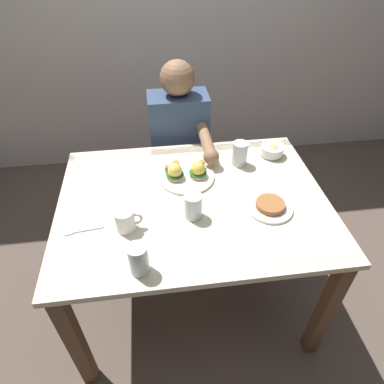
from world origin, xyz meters
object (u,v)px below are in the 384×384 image
fruit_bowl (272,150)px  water_glass_extra (193,207)px  side_plate (270,206)px  fork (81,231)px  diner_person (181,144)px  water_glass_far (240,155)px  dining_table (193,215)px  water_glass_near (139,260)px  eggs_benedict_plate (186,174)px  coffee_mug (126,220)px

fruit_bowl → water_glass_extra: water_glass_extra is taller
side_plate → fork: bearing=-178.1°
diner_person → water_glass_far: bearing=-54.4°
fork → water_glass_extra: (0.46, 0.03, 0.05)m
fork → diner_person: diner_person is taller
side_plate → dining_table: bearing=161.3°
water_glass_extra → diner_person: size_ratio=0.10×
side_plate → diner_person: size_ratio=0.18×
water_glass_extra → diner_person: bearing=88.4°
fruit_bowl → fork: (-0.93, -0.42, -0.03)m
dining_table → water_glass_near: size_ratio=9.75×
fruit_bowl → water_glass_extra: 0.62m
side_plate → diner_person: diner_person is taller
water_glass_near → water_glass_extra: bearing=47.7°
water_glass_extra → fruit_bowl: bearing=40.1°
dining_table → fruit_bowl: fruit_bowl is taller
water_glass_far → water_glass_extra: bearing=-129.4°
eggs_benedict_plate → fruit_bowl: bearing=16.2°
fruit_bowl → water_glass_far: size_ratio=0.97×
dining_table → side_plate: side_plate is taller
eggs_benedict_plate → water_glass_far: size_ratio=2.18×
water_glass_near → fruit_bowl: bearing=42.8°
eggs_benedict_plate → water_glass_extra: bearing=-90.4°
water_glass_extra → eggs_benedict_plate: bearing=89.6°
dining_table → eggs_benedict_plate: size_ratio=4.44×
dining_table → eggs_benedict_plate: bearing=94.8°
eggs_benedict_plate → diner_person: 0.46m
water_glass_extra → fork: bearing=-176.6°
eggs_benedict_plate → fruit_bowl: 0.49m
fruit_bowl → coffee_mug: coffee_mug is taller
fruit_bowl → side_plate: (-0.14, -0.40, -0.02)m
diner_person → fruit_bowl: bearing=-34.7°
coffee_mug → fork: size_ratio=0.71×
eggs_benedict_plate → water_glass_far: 0.29m
dining_table → coffee_mug: coffee_mug is taller
fork → side_plate: size_ratio=0.78×
eggs_benedict_plate → dining_table: bearing=-85.2°
eggs_benedict_plate → fruit_bowl: size_ratio=2.25×
water_glass_far → water_glass_extra: water_glass_far is taller
water_glass_far → eggs_benedict_plate: bearing=-163.5°
water_glass_extra → side_plate: 0.34m
fruit_bowl → water_glass_far: 0.20m
fruit_bowl → water_glass_near: water_glass_near is taller
fork → water_glass_extra: bearing=3.4°
coffee_mug → fruit_bowl: bearing=30.1°
coffee_mug → water_glass_far: water_glass_far is taller
dining_table → water_glass_near: (-0.24, -0.36, 0.16)m
coffee_mug → diner_person: diner_person is taller
eggs_benedict_plate → water_glass_far: (0.28, 0.08, 0.03)m
water_glass_near → water_glass_extra: 0.34m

